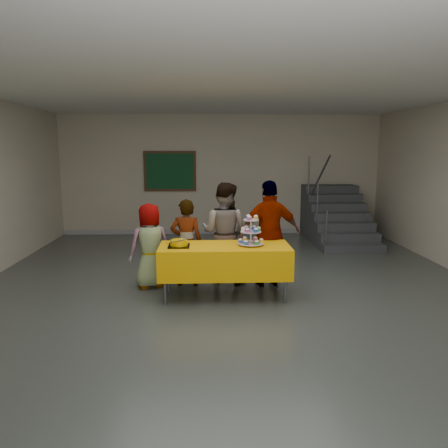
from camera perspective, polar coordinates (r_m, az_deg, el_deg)
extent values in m
plane|color=#4C514C|center=(6.42, 1.12, -9.71)|extent=(10.00, 10.00, 0.00)
cube|color=#C0B49B|center=(11.07, -0.42, 6.42)|extent=(8.00, 0.04, 3.00)
cube|color=#C0B49B|center=(1.27, 15.90, -20.43)|extent=(8.00, 0.04, 3.00)
cube|color=silver|center=(6.12, 1.21, 17.85)|extent=(8.00, 10.00, 0.04)
cube|color=#999999|center=(11.22, -0.41, -0.95)|extent=(7.90, 0.03, 0.12)
cylinder|color=#595960|center=(6.13, -7.74, -7.16)|extent=(0.04, 0.04, 0.73)
cylinder|color=#595960|center=(6.20, 8.03, -6.97)|extent=(0.04, 0.04, 0.73)
cylinder|color=#595960|center=(6.68, -7.28, -5.72)|extent=(0.04, 0.04, 0.73)
cylinder|color=#595960|center=(6.75, 7.15, -5.56)|extent=(0.04, 0.04, 0.73)
cube|color=#595960|center=(6.29, 0.07, -3.09)|extent=(1.80, 0.70, 0.02)
cube|color=#EEA304|center=(6.34, 0.07, -4.77)|extent=(1.88, 0.78, 0.44)
cylinder|color=silver|center=(6.31, 3.51, -2.74)|extent=(0.18, 0.18, 0.01)
cylinder|color=silver|center=(6.27, 3.53, -0.91)|extent=(0.02, 0.02, 0.42)
cylinder|color=silver|center=(6.31, 3.52, -2.52)|extent=(0.38, 0.38, 0.01)
cylinder|color=silver|center=(6.27, 3.53, -1.00)|extent=(0.30, 0.30, 0.01)
cylinder|color=silver|center=(6.24, 3.55, 0.53)|extent=(0.22, 0.22, 0.01)
cube|color=black|center=(6.25, -5.90, -2.86)|extent=(0.30, 0.30, 0.02)
cylinder|color=#E6AB00|center=(6.24, -5.91, -2.47)|extent=(0.25, 0.25, 0.07)
ellipsoid|color=#E6AB00|center=(6.23, -5.92, -2.15)|extent=(0.25, 0.25, 0.05)
ellipsoid|color=white|center=(6.19, -5.52, -2.06)|extent=(0.08, 0.08, 0.02)
cube|color=silver|center=(6.10, -6.18, -2.25)|extent=(0.30, 0.16, 0.04)
imported|color=slate|center=(6.87, -9.64, -2.81)|extent=(0.76, 0.65, 1.32)
imported|color=slate|center=(6.88, -4.94, -2.44)|extent=(0.52, 0.35, 1.38)
imported|color=slate|center=(7.02, 0.04, -1.15)|extent=(0.97, 0.88, 1.62)
imported|color=slate|center=(6.85, 6.03, -1.28)|extent=(1.02, 0.53, 1.67)
cube|color=#424447|center=(9.53, 16.53, -3.08)|extent=(1.30, 0.30, 0.18)
cube|color=#424447|center=(9.79, 15.99, -2.18)|extent=(1.30, 0.30, 0.36)
cube|color=#424447|center=(10.06, 15.49, -1.33)|extent=(1.30, 0.30, 0.54)
cube|color=#424447|center=(10.32, 15.00, -0.53)|extent=(1.30, 0.30, 0.72)
cube|color=#424447|center=(10.59, 14.55, 0.24)|extent=(1.30, 0.30, 0.90)
cube|color=#424447|center=(10.86, 14.11, 0.97)|extent=(1.30, 0.30, 1.08)
cube|color=#424447|center=(11.13, 13.70, 1.66)|extent=(1.30, 0.30, 1.26)
cube|color=#424447|center=(11.42, 13.29, 1.87)|extent=(1.30, 0.30, 1.26)
cylinder|color=#595960|center=(9.24, 13.21, -1.05)|extent=(0.04, 0.04, 0.90)
cylinder|color=#595960|center=(9.92, 12.11, 2.87)|extent=(0.04, 0.04, 0.90)
cylinder|color=#595960|center=(10.75, 11.02, 6.31)|extent=(0.04, 0.04, 0.90)
cylinder|color=#595960|center=(9.93, 12.13, 5.48)|extent=(0.04, 1.85, 1.20)
cube|color=#472B16|center=(11.06, -7.07, 6.86)|extent=(1.30, 0.04, 1.00)
cube|color=#174826|center=(11.04, -7.08, 6.86)|extent=(1.18, 0.02, 0.88)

